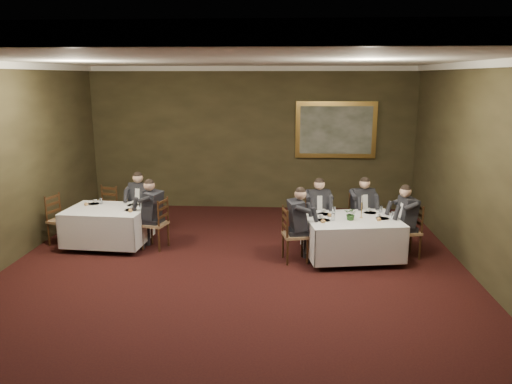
# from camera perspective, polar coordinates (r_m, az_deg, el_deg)

# --- Properties ---
(ground) EXTENTS (10.00, 10.00, 0.00)m
(ground) POSITION_cam_1_polar(r_m,az_deg,el_deg) (8.03, -2.92, -10.82)
(ground) COLOR black
(ground) RESTS_ON ground
(ceiling) EXTENTS (8.00, 10.00, 0.10)m
(ceiling) POSITION_cam_1_polar(r_m,az_deg,el_deg) (7.35, -3.24, 14.98)
(ceiling) COLOR silver
(ceiling) RESTS_ON back_wall
(back_wall) EXTENTS (8.00, 0.10, 3.50)m
(back_wall) POSITION_cam_1_polar(r_m,az_deg,el_deg) (12.42, -0.49, 6.12)
(back_wall) COLOR #2F2817
(back_wall) RESTS_ON ground
(front_wall) EXTENTS (8.00, 0.10, 3.50)m
(front_wall) POSITION_cam_1_polar(r_m,az_deg,el_deg) (2.87, -14.89, -18.94)
(front_wall) COLOR #2F2817
(front_wall) RESTS_ON ground
(right_wall) EXTENTS (0.10, 10.00, 3.50)m
(right_wall) POSITION_cam_1_polar(r_m,az_deg,el_deg) (8.10, 26.34, 1.01)
(right_wall) COLOR #2F2817
(right_wall) RESTS_ON ground
(crown_molding) EXTENTS (8.00, 10.00, 0.12)m
(crown_molding) POSITION_cam_1_polar(r_m,az_deg,el_deg) (7.35, -3.24, 14.51)
(crown_molding) COLOR white
(crown_molding) RESTS_ON back_wall
(table_main) EXTENTS (1.84, 1.51, 0.67)m
(table_main) POSITION_cam_1_polar(r_m,az_deg,el_deg) (9.22, 10.87, -4.87)
(table_main) COLOR black
(table_main) RESTS_ON ground
(table_second) EXTENTS (1.60, 1.26, 0.67)m
(table_second) POSITION_cam_1_polar(r_m,az_deg,el_deg) (10.15, -16.57, -3.52)
(table_second) COLOR black
(table_second) RESTS_ON ground
(chair_main_backleft) EXTENTS (0.51, 0.49, 1.00)m
(chair_main_backleft) POSITION_cam_1_polar(r_m,az_deg,el_deg) (9.94, 6.98, -4.40)
(chair_main_backleft) COLOR #93714A
(chair_main_backleft) RESTS_ON ground
(diner_main_backleft) EXTENTS (0.48, 0.54, 1.35)m
(diner_main_backleft) POSITION_cam_1_polar(r_m,az_deg,el_deg) (9.87, 7.03, -3.16)
(diner_main_backleft) COLOR black
(diner_main_backleft) RESTS_ON chair_main_backleft
(chair_main_backright) EXTENTS (0.53, 0.52, 1.00)m
(chair_main_backright) POSITION_cam_1_polar(r_m,az_deg,el_deg) (10.17, 11.87, -4.19)
(chair_main_backright) COLOR #93714A
(chair_main_backright) RESTS_ON ground
(diner_main_backright) EXTENTS (0.51, 0.56, 1.35)m
(diner_main_backright) POSITION_cam_1_polar(r_m,az_deg,el_deg) (10.10, 11.95, -2.97)
(diner_main_backright) COLOR black
(diner_main_backright) RESTS_ON chair_main_backright
(chair_main_endleft) EXTENTS (0.51, 0.52, 1.00)m
(chair_main_endleft) POSITION_cam_1_polar(r_m,az_deg,el_deg) (9.03, 4.41, -6.15)
(chair_main_endleft) COLOR #93714A
(chair_main_endleft) RESTS_ON ground
(diner_main_endleft) EXTENTS (0.56, 0.50, 1.35)m
(diner_main_endleft) POSITION_cam_1_polar(r_m,az_deg,el_deg) (8.96, 4.51, -4.77)
(diner_main_endleft) COLOR black
(diner_main_endleft) RESTS_ON chair_main_endleft
(chair_main_endright) EXTENTS (0.50, 0.52, 1.00)m
(chair_main_endright) POSITION_cam_1_polar(r_m,az_deg,el_deg) (9.62, 16.84, -5.48)
(chair_main_endright) COLOR #93714A
(chair_main_endright) RESTS_ON ground
(diner_main_endright) EXTENTS (0.55, 0.49, 1.35)m
(diner_main_endright) POSITION_cam_1_polar(r_m,az_deg,el_deg) (9.55, 16.87, -4.19)
(diner_main_endright) COLOR black
(diner_main_endright) RESTS_ON chair_main_endright
(chair_sec_backleft) EXTENTS (0.55, 0.54, 1.00)m
(chair_sec_backleft) POSITION_cam_1_polar(r_m,az_deg,el_deg) (11.04, -16.83, -3.11)
(chair_sec_backleft) COLOR #93714A
(chair_sec_backleft) RESTS_ON ground
(chair_sec_backright) EXTENTS (0.51, 0.49, 1.00)m
(chair_sec_backright) POSITION_cam_1_polar(r_m,az_deg,el_deg) (10.74, -12.87, -3.32)
(chair_sec_backright) COLOR #93714A
(chair_sec_backright) RESTS_ON ground
(diner_sec_backright) EXTENTS (0.48, 0.55, 1.35)m
(diner_sec_backright) POSITION_cam_1_polar(r_m,az_deg,el_deg) (10.67, -12.95, -2.16)
(diner_sec_backright) COLOR black
(diner_sec_backright) RESTS_ON chair_sec_backright
(chair_sec_endright) EXTENTS (0.51, 0.53, 1.00)m
(chair_sec_endright) POSITION_cam_1_polar(r_m,az_deg,el_deg) (9.85, -11.38, -4.73)
(chair_sec_endright) COLOR #93714A
(chair_sec_endright) RESTS_ON ground
(diner_sec_endright) EXTENTS (0.56, 0.50, 1.35)m
(diner_sec_endright) POSITION_cam_1_polar(r_m,az_deg,el_deg) (9.79, -11.50, -3.45)
(diner_sec_endright) COLOR black
(diner_sec_endright) RESTS_ON chair_sec_endright
(chair_sec_endleft) EXTENTS (0.53, 0.54, 1.00)m
(chair_sec_endleft) POSITION_cam_1_polar(r_m,az_deg,el_deg) (10.62, -21.26, -4.09)
(chair_sec_endleft) COLOR #93714A
(chair_sec_endleft) RESTS_ON ground
(centerpiece) EXTENTS (0.29, 0.27, 0.25)m
(centerpiece) POSITION_cam_1_polar(r_m,az_deg,el_deg) (8.99, 10.83, -2.39)
(centerpiece) COLOR #2D5926
(centerpiece) RESTS_ON table_main
(candlestick) EXTENTS (0.06, 0.06, 0.43)m
(candlestick) POSITION_cam_1_polar(r_m,az_deg,el_deg) (9.17, 11.97, -1.95)
(candlestick) COLOR #BF8E3A
(candlestick) RESTS_ON table_main
(place_setting_table_main) EXTENTS (0.33, 0.31, 0.14)m
(place_setting_table_main) POSITION_cam_1_polar(r_m,az_deg,el_deg) (9.36, 8.05, -2.28)
(place_setting_table_main) COLOR white
(place_setting_table_main) RESTS_ON table_main
(place_setting_table_second) EXTENTS (0.33, 0.31, 0.14)m
(place_setting_table_second) POSITION_cam_1_polar(r_m,az_deg,el_deg) (10.51, -17.71, -1.08)
(place_setting_table_second) COLOR white
(place_setting_table_second) RESTS_ON table_second
(painting) EXTENTS (1.96, 0.09, 1.37)m
(painting) POSITION_cam_1_polar(r_m,az_deg,el_deg) (12.36, 9.11, 7.02)
(painting) COLOR tan
(painting) RESTS_ON back_wall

